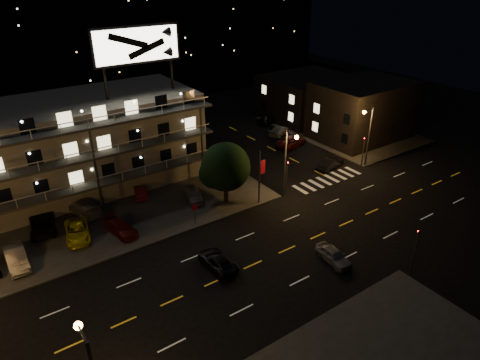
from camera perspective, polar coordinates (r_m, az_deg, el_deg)
ground at (r=39.88m, az=4.06°, el=-10.20°), size 140.00×140.00×0.00m
curb_nw at (r=50.90m, az=-23.33°, el=-3.54°), size 44.00×24.00×0.15m
curb_ne at (r=71.29m, az=13.10°, el=6.66°), size 16.00×24.00×0.15m
motel at (r=52.85m, az=-21.13°, el=4.40°), size 28.00×13.80×18.10m
side_bldg_front at (r=67.51m, az=15.94°, el=8.93°), size 14.06×10.00×8.50m
side_bldg_back at (r=75.51m, az=8.91°, el=10.92°), size 14.06×12.00×7.00m
hill_backdrop at (r=95.14m, az=-26.94°, el=16.75°), size 120.00×25.00×24.00m
streetlight_nc at (r=47.37m, az=6.37°, el=3.06°), size 0.44×1.92×8.00m
streetlight_ne at (r=56.91m, az=16.69°, el=6.25°), size 1.92×0.44×8.00m
signal_nw at (r=49.06m, az=6.25°, el=0.86°), size 0.20×0.27×4.60m
signal_sw at (r=39.70m, az=22.46°, el=-8.14°), size 0.20×0.27×4.60m
signal_ne at (r=57.77m, az=16.14°, el=4.08°), size 0.27×0.20×4.60m
banner_north at (r=46.37m, az=2.69°, el=0.56°), size 0.83×0.16×6.40m
stop_sign at (r=43.47m, az=-6.05°, el=-4.10°), size 0.91×0.11×2.61m
tree at (r=46.03m, az=-1.98°, el=1.57°), size 5.55×5.35×6.99m
lot_car_1 at (r=42.97m, az=-27.67°, el=-9.17°), size 1.64×4.63×1.52m
lot_car_2 at (r=44.60m, az=-20.86°, el=-6.43°), size 3.12×5.12×1.33m
lot_car_3 at (r=43.97m, az=-15.65°, el=-6.10°), size 2.62×4.65×1.27m
lot_car_4 at (r=48.31m, az=-6.26°, el=-1.91°), size 2.50×4.25×1.36m
lot_car_6 at (r=47.12m, az=-24.86°, el=-5.28°), size 3.22×5.51×1.44m
lot_car_7 at (r=48.53m, az=-20.34°, el=-3.33°), size 3.56×5.69×1.54m
lot_car_8 at (r=50.18m, az=-13.13°, el=-1.43°), size 2.41×3.86×1.22m
lot_car_9 at (r=50.11m, az=-13.15°, el=-1.44°), size 2.35×4.05×1.26m
side_car_0 at (r=57.00m, az=12.01°, el=2.19°), size 4.35×2.14×1.37m
side_car_1 at (r=63.14m, az=6.88°, el=5.16°), size 5.77×3.68×1.48m
side_car_2 at (r=67.29m, az=5.21°, el=6.57°), size 4.92×3.60×1.32m
side_car_3 at (r=72.07m, az=3.98°, el=8.12°), size 4.74×2.48×1.54m
road_car_east at (r=39.79m, az=12.37°, el=-9.79°), size 1.93×3.97×1.30m
road_car_west at (r=38.37m, az=-3.05°, el=-10.73°), size 2.13×4.45×1.23m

